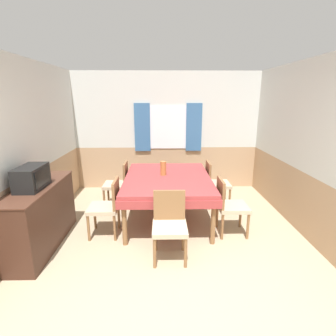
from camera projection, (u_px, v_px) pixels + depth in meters
The scene contains 13 objects.
ground_plane at pixel (174, 326), 2.42m from camera, with size 16.00×16.00×0.00m, color tan.
wall_back at pixel (167, 132), 5.88m from camera, with size 4.47×0.09×2.60m.
wall_left at pixel (32, 149), 3.92m from camera, with size 0.05×4.30×2.60m.
wall_right at pixel (303, 148), 4.02m from camera, with size 0.05×4.30×2.60m.
dining_table at pixel (168, 182), 4.43m from camera, with size 1.45×1.88×0.76m.
chair_right_near at pixel (229, 204), 3.97m from camera, with size 0.44×0.44×0.87m.
chair_head_near at pixel (170, 223), 3.38m from camera, with size 0.44×0.44×0.87m.
chair_left_far at pixel (119, 183), 4.97m from camera, with size 0.44×0.44×0.87m.
chair_left_near at pixel (108, 205), 3.93m from camera, with size 0.44×0.44×0.87m.
chair_right_far at pixel (215, 182), 5.01m from camera, with size 0.44×0.44×0.87m.
sideboard at pixel (40, 216), 3.63m from camera, with size 0.46×1.52×0.89m.
tv at pixel (32, 178), 3.38m from camera, with size 0.29×0.51×0.30m.
vase at pixel (163, 168), 4.46m from camera, with size 0.10×0.10×0.24m.
Camera 1 is at (-0.10, -1.96, 2.04)m, focal length 28.00 mm.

